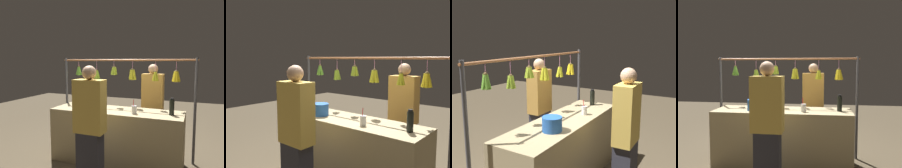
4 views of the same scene
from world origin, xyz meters
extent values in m
plane|color=#4B402E|center=(0.00, 0.00, 0.00)|extent=(12.00, 12.00, 0.00)
cube|color=tan|center=(0.00, 0.00, 0.44)|extent=(2.10, 0.63, 0.87)
cylinder|color=#4C4C51|center=(-1.18, -0.39, 0.86)|extent=(0.04, 0.04, 1.71)
cylinder|color=#4C4C51|center=(1.18, -0.39, 0.86)|extent=(0.04, 0.04, 1.71)
cylinder|color=#9E6038|center=(0.00, -0.39, 1.67)|extent=(2.41, 0.03, 0.03)
torus|color=black|center=(-0.87, -0.39, 1.65)|extent=(0.04, 0.01, 0.04)
cylinder|color=pink|center=(-0.87, -0.39, 1.57)|extent=(0.01, 0.01, 0.16)
sphere|color=brown|center=(-0.87, -0.39, 1.49)|extent=(0.05, 0.05, 0.05)
cylinder|color=yellow|center=(-0.84, -0.39, 1.41)|extent=(0.07, 0.04, 0.17)
cylinder|color=yellow|center=(-0.86, -0.37, 1.41)|extent=(0.06, 0.08, 0.17)
cylinder|color=yellow|center=(-0.89, -0.37, 1.41)|extent=(0.05, 0.06, 0.17)
cylinder|color=yellow|center=(-0.91, -0.39, 1.41)|extent=(0.08, 0.04, 0.17)
cylinder|color=yellow|center=(-0.89, -0.42, 1.41)|extent=(0.06, 0.08, 0.17)
cylinder|color=yellow|center=(-0.86, -0.42, 1.41)|extent=(0.06, 0.07, 0.17)
torus|color=black|center=(-0.55, -0.39, 1.65)|extent=(0.04, 0.01, 0.04)
cylinder|color=pink|center=(-0.55, -0.39, 1.56)|extent=(0.01, 0.01, 0.18)
sphere|color=brown|center=(-0.55, -0.39, 1.48)|extent=(0.04, 0.04, 0.04)
cylinder|color=gold|center=(-0.52, -0.40, 1.40)|extent=(0.07, 0.04, 0.15)
cylinder|color=gold|center=(-0.53, -0.37, 1.40)|extent=(0.05, 0.06, 0.15)
cylinder|color=gold|center=(-0.56, -0.37, 1.40)|extent=(0.05, 0.05, 0.15)
cylinder|color=gold|center=(-0.57, -0.39, 1.40)|extent=(0.06, 0.04, 0.15)
cylinder|color=gold|center=(-0.56, -0.41, 1.40)|extent=(0.05, 0.07, 0.16)
cylinder|color=gold|center=(-0.53, -0.41, 1.40)|extent=(0.06, 0.06, 0.16)
torus|color=black|center=(-0.15, -0.39, 1.65)|extent=(0.04, 0.01, 0.04)
cylinder|color=pink|center=(-0.15, -0.39, 1.58)|extent=(0.01, 0.01, 0.15)
sphere|color=brown|center=(-0.15, -0.39, 1.50)|extent=(0.05, 0.05, 0.05)
cylinder|color=gold|center=(-0.12, -0.40, 1.42)|extent=(0.07, 0.04, 0.17)
cylinder|color=gold|center=(-0.13, -0.37, 1.42)|extent=(0.06, 0.07, 0.18)
cylinder|color=gold|center=(-0.15, -0.36, 1.42)|extent=(0.04, 0.07, 0.17)
cylinder|color=gold|center=(-0.18, -0.38, 1.42)|extent=(0.08, 0.06, 0.18)
cylinder|color=gold|center=(-0.18, -0.41, 1.42)|extent=(0.07, 0.05, 0.18)
cylinder|color=gold|center=(-0.16, -0.43, 1.42)|extent=(0.05, 0.06, 0.17)
cylinder|color=gold|center=(-0.13, -0.42, 1.42)|extent=(0.06, 0.06, 0.18)
torus|color=black|center=(0.19, -0.39, 1.65)|extent=(0.04, 0.01, 0.04)
cylinder|color=pink|center=(0.19, -0.39, 1.60)|extent=(0.01, 0.01, 0.11)
sphere|color=brown|center=(0.19, -0.39, 1.54)|extent=(0.05, 0.05, 0.05)
cylinder|color=#93AE28|center=(0.22, -0.39, 1.48)|extent=(0.07, 0.04, 0.14)
cylinder|color=#93AE28|center=(0.20, -0.37, 1.48)|extent=(0.05, 0.06, 0.14)
cylinder|color=#93AE28|center=(0.18, -0.37, 1.48)|extent=(0.05, 0.07, 0.14)
cylinder|color=#93AE28|center=(0.16, -0.39, 1.48)|extent=(0.06, 0.04, 0.14)
cylinder|color=#93AE28|center=(0.17, -0.42, 1.48)|extent=(0.06, 0.07, 0.14)
cylinder|color=#93AE28|center=(0.20, -0.42, 1.48)|extent=(0.05, 0.06, 0.14)
torus|color=black|center=(0.53, -0.39, 1.65)|extent=(0.04, 0.01, 0.04)
cylinder|color=pink|center=(0.53, -0.39, 1.57)|extent=(0.01, 0.01, 0.17)
sphere|color=brown|center=(0.53, -0.39, 1.48)|extent=(0.04, 0.04, 0.04)
cylinder|color=#87AB29|center=(0.56, -0.40, 1.41)|extent=(0.07, 0.04, 0.15)
cylinder|color=#87AB29|center=(0.54, -0.37, 1.41)|extent=(0.04, 0.05, 0.15)
cylinder|color=#87AB29|center=(0.52, -0.37, 1.41)|extent=(0.04, 0.07, 0.15)
cylinder|color=#87AB29|center=(0.50, -0.38, 1.41)|extent=(0.05, 0.05, 0.15)
cylinder|color=#87AB29|center=(0.50, -0.41, 1.41)|extent=(0.06, 0.05, 0.15)
cylinder|color=#87AB29|center=(0.52, -0.42, 1.41)|extent=(0.04, 0.07, 0.15)
cylinder|color=#87AB29|center=(0.54, -0.42, 1.41)|extent=(0.04, 0.05, 0.15)
torus|color=black|center=(0.90, -0.39, 1.65)|extent=(0.04, 0.01, 0.04)
cylinder|color=pink|center=(0.90, -0.39, 1.60)|extent=(0.01, 0.01, 0.11)
sphere|color=brown|center=(0.90, -0.39, 1.55)|extent=(0.04, 0.04, 0.04)
cylinder|color=#609E2D|center=(0.93, -0.39, 1.47)|extent=(0.07, 0.04, 0.16)
cylinder|color=#609E2D|center=(0.91, -0.37, 1.47)|extent=(0.05, 0.07, 0.16)
cylinder|color=#609E2D|center=(0.89, -0.37, 1.47)|extent=(0.05, 0.06, 0.16)
cylinder|color=#609E2D|center=(0.88, -0.39, 1.47)|extent=(0.07, 0.03, 0.16)
cylinder|color=#609E2D|center=(0.89, -0.41, 1.47)|extent=(0.06, 0.06, 0.16)
cylinder|color=#609E2D|center=(0.91, -0.42, 1.47)|extent=(0.04, 0.06, 0.16)
cylinder|color=black|center=(-0.86, 0.01, 0.99)|extent=(0.07, 0.07, 0.22)
cylinder|color=black|center=(-0.86, 0.01, 1.11)|extent=(0.05, 0.05, 0.02)
cylinder|color=#255AB4|center=(0.41, 0.09, 0.96)|extent=(0.23, 0.23, 0.17)
cylinder|color=silver|center=(-0.33, 0.13, 0.93)|extent=(0.08, 0.08, 0.12)
cylinder|color=red|center=(-0.32, 0.13, 0.98)|extent=(0.01, 0.03, 0.21)
cube|color=#2D2D38|center=(-0.45, -0.70, 0.38)|extent=(0.30, 0.21, 0.76)
cube|color=#BF8C3F|center=(-0.45, -0.70, 1.09)|extent=(0.38, 0.21, 0.66)
sphere|color=tan|center=(-0.45, -0.70, 1.51)|extent=(0.17, 0.17, 0.17)
cube|color=#2D2D38|center=(0.04, 0.83, 0.38)|extent=(0.30, 0.21, 0.76)
cube|color=gold|center=(0.04, 0.83, 1.09)|extent=(0.38, 0.21, 0.67)
sphere|color=tan|center=(0.04, 0.83, 1.51)|extent=(0.17, 0.17, 0.17)
camera|label=1|loc=(-1.19, 3.20, 1.65)|focal=34.87mm
camera|label=2|loc=(-1.92, 2.44, 1.67)|focal=38.62mm
camera|label=3|loc=(2.73, 1.62, 1.92)|focal=41.45mm
camera|label=4|loc=(-0.58, 3.46, 1.53)|focal=36.82mm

